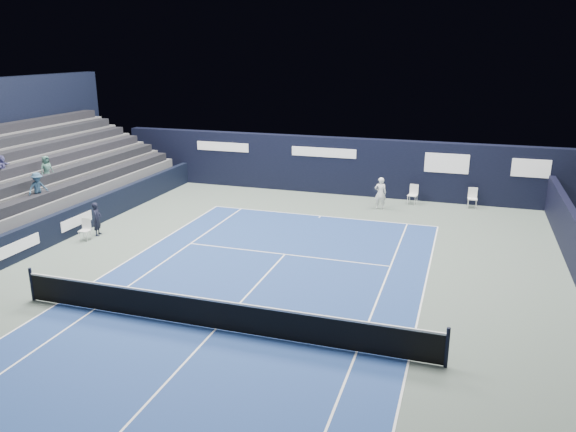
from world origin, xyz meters
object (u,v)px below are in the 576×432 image
folding_chair_back_b (473,196)px  line_judge_chair (85,228)px  tennis_net (215,313)px  folding_chair_back_a (414,191)px  tennis_player (380,193)px

folding_chair_back_b → line_judge_chair: size_ratio=1.10×
line_judge_chair → tennis_net: size_ratio=0.07×
folding_chair_back_a → tennis_net: bearing=-93.7°
folding_chair_back_a → tennis_player: 2.13m
line_judge_chair → folding_chair_back_a: bearing=33.9°
folding_chair_back_a → tennis_net: 16.05m
folding_chair_back_a → folding_chair_back_b: bearing=13.7°
folding_chair_back_a → tennis_net: tennis_net is taller
folding_chair_back_a → line_judge_chair: bearing=-130.6°
folding_chair_back_b → tennis_player: size_ratio=0.63×
folding_chair_back_a → folding_chair_back_b: 2.92m
folding_chair_back_b → tennis_net: tennis_net is taller
folding_chair_back_b → tennis_player: bearing=-163.2°
folding_chair_back_b → line_judge_chair: bearing=-150.4°
folding_chair_back_a → tennis_player: size_ratio=0.63×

